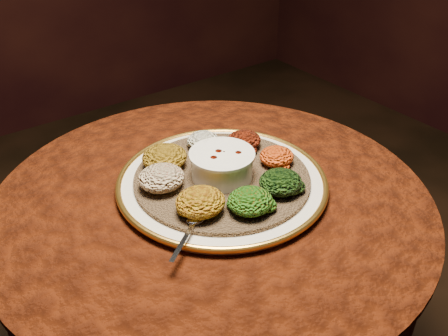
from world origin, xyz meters
TOP-DOWN VIEW (x-y plane):
  - table at (0.00, 0.00)m, footprint 0.96×0.96m
  - platter at (0.04, 0.01)m, footprint 0.58×0.58m
  - injera at (0.04, 0.01)m, footprint 0.50×0.50m
  - stew_bowl at (0.04, 0.01)m, footprint 0.14×0.14m
  - spoon at (-0.11, -0.09)m, footprint 0.13×0.09m
  - portion_ayib at (0.07, 0.14)m, footprint 0.08×0.07m
  - portion_kitfo at (0.15, 0.08)m, footprint 0.08×0.08m
  - portion_tikil at (0.17, -0.02)m, footprint 0.08×0.08m
  - portion_gomen at (0.10, -0.11)m, footprint 0.09×0.09m
  - portion_mixveg at (0.01, -0.12)m, footprint 0.09×0.09m
  - portion_kik at (-0.07, -0.07)m, footprint 0.10×0.10m
  - portion_timatim at (-0.09, 0.05)m, footprint 0.10×0.09m
  - portion_shiro at (-0.04, 0.12)m, footprint 0.10×0.10m

SIDE VIEW (x-z plane):
  - table at x=0.00m, z-range 0.19..0.92m
  - platter at x=0.04m, z-range 0.73..0.76m
  - injera at x=0.04m, z-range 0.75..0.76m
  - spoon at x=-0.11m, z-range 0.76..0.77m
  - portion_ayib at x=0.07m, z-range 0.76..0.80m
  - portion_tikil at x=0.17m, z-range 0.76..0.80m
  - portion_kitfo at x=0.15m, z-range 0.76..0.80m
  - portion_mixveg at x=0.01m, z-range 0.76..0.81m
  - portion_gomen at x=0.10m, z-range 0.76..0.81m
  - portion_timatim at x=-0.09m, z-range 0.76..0.81m
  - portion_kik at x=-0.07m, z-range 0.76..0.81m
  - portion_shiro at x=-0.04m, z-range 0.76..0.81m
  - stew_bowl at x=0.04m, z-range 0.77..0.83m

